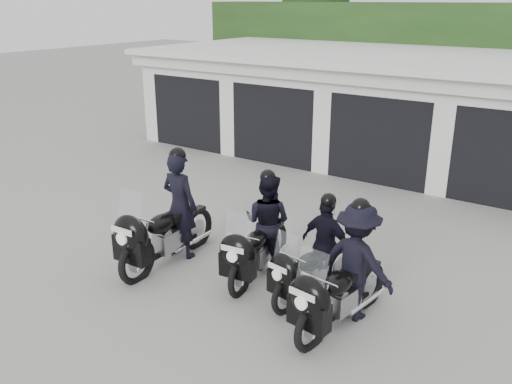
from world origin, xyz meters
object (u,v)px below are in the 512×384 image
Objects in this scene: police_bike_b at (263,230)px; police_bike_d at (350,270)px; police_bike_c at (320,252)px; police_bike_a at (168,219)px.

police_bike_b is 0.96× the size of police_bike_d.
police_bike_a is at bearing -158.84° from police_bike_c.
police_bike_a is 1.24× the size of police_bike_c.
police_bike_a is 1.69m from police_bike_b.
police_bike_b is at bearing 171.51° from police_bike_d.
police_bike_d is at bearing -24.28° from police_bike_b.
police_bike_b is 1.13m from police_bike_c.
police_bike_b is (1.57, 0.62, -0.05)m from police_bike_a.
police_bike_d is (1.85, -0.54, 0.04)m from police_bike_b.
police_bike_b is at bearing -174.54° from police_bike_c.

